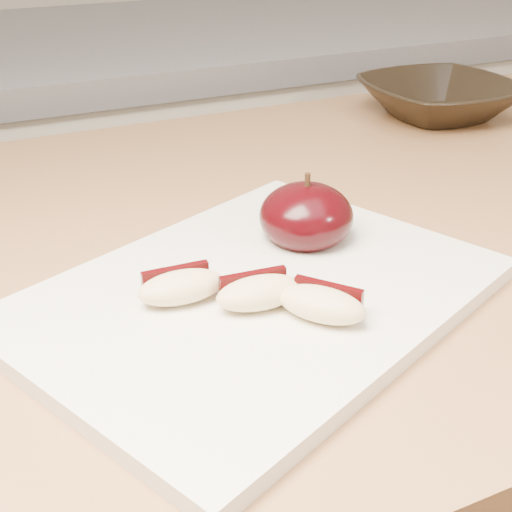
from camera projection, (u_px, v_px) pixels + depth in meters
name	position (u px, v px, depth m)	size (l,w,h in m)	color
back_cabinet	(85.00, 289.00, 1.36)	(2.40, 0.62, 0.94)	silver
cutting_board	(256.00, 296.00, 0.49)	(0.32, 0.24, 0.01)	silver
apple_half	(306.00, 216.00, 0.55)	(0.08, 0.08, 0.06)	black
apple_wedge_a	(180.00, 286.00, 0.47)	(0.06, 0.03, 0.02)	beige
apple_wedge_b	(259.00, 292.00, 0.46)	(0.06, 0.03, 0.02)	beige
apple_wedge_c	(322.00, 303.00, 0.45)	(0.06, 0.06, 0.02)	beige
bowl	(438.00, 99.00, 0.88)	(0.18, 0.18, 0.04)	black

